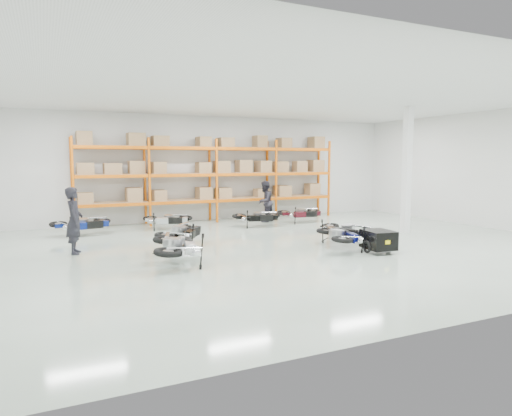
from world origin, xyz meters
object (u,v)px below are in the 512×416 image
moto_back_a (82,221)px  person_back (265,202)px  moto_blue_centre (341,232)px  moto_back_c (257,214)px  moto_silver_left (177,241)px  moto_back_d (301,210)px  moto_touring_right (345,227)px  moto_back_b (167,217)px  person_left (74,221)px  trailer (378,240)px  moto_black_far_left (182,229)px

moto_back_a → person_back: person_back is taller
moto_blue_centre → moto_back_c: 5.30m
moto_silver_left → moto_back_c: moto_silver_left is taller
moto_silver_left → moto_back_d: (6.80, 5.49, -0.10)m
moto_touring_right → moto_back_b: (-4.34, 5.24, -0.05)m
moto_blue_centre → moto_back_a: bearing=-25.0°
person_left → moto_back_c: bearing=-62.1°
moto_back_a → moto_back_d: size_ratio=1.05×
moto_back_c → moto_touring_right: bearing=-152.6°
moto_silver_left → moto_touring_right: size_ratio=1.14×
moto_back_c → person_back: (0.90, 1.14, 0.37)m
trailer → moto_back_c: 6.13m
moto_back_a → moto_blue_centre: bearing=-140.6°
moto_back_b → person_left: (-3.45, -3.36, 0.45)m
moto_back_c → moto_back_b: bearing=92.1°
moto_back_b → moto_back_c: (3.38, -0.79, 0.01)m
moto_black_far_left → moto_back_a: moto_black_far_left is taller
moto_back_a → moto_back_c: size_ratio=1.07×
moto_back_c → moto_back_a: bearing=100.5°
moto_blue_centre → person_back: size_ratio=1.01×
moto_silver_left → moto_back_b: bearing=-90.0°
trailer → moto_back_d: bearing=85.9°
moto_blue_centre → person_left: (-7.04, 2.73, 0.40)m
moto_silver_left → person_left: (-2.21, 2.61, 0.32)m
moto_back_d → moto_touring_right: bearing=171.5°
moto_back_d → person_left: size_ratio=0.90×
moto_black_far_left → moto_back_d: size_ratio=1.09×
moto_silver_left → moto_back_b: 6.09m
moto_touring_right → moto_silver_left: bearing=168.9°
moto_silver_left → moto_back_d: moto_silver_left is taller
moto_touring_right → moto_back_b: 6.81m
person_left → moto_back_b: bearing=-38.5°
moto_silver_left → trailer: size_ratio=1.31×
moto_back_c → person_left: person_left is taller
moto_touring_right → moto_back_b: bearing=111.2°
moto_silver_left → moto_back_a: bearing=-60.8°
moto_back_d → person_left: bearing=113.6°
moto_silver_left → person_back: 8.38m
moto_back_c → person_back: bearing=-23.0°
moto_black_far_left → moto_back_d: 6.79m
person_back → moto_silver_left: bearing=10.0°
moto_back_b → person_left: 4.83m
trailer → moto_black_far_left: bearing=153.0°
trailer → moto_touring_right: bearing=96.7°
person_back → moto_back_b: bearing=-34.1°
moto_black_far_left → moto_back_c: (3.82, 2.86, -0.06)m
moto_silver_left → moto_blue_centre: bearing=-169.7°
moto_blue_centre → moto_silver_left: bearing=14.8°
moto_back_a → person_back: bearing=-94.6°
trailer → moto_back_a: (-7.38, 6.59, 0.17)m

